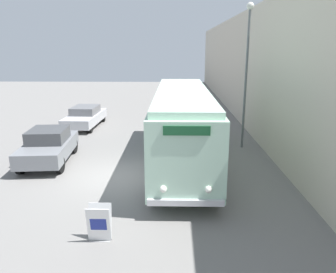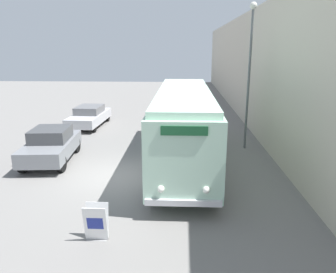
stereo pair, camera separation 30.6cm
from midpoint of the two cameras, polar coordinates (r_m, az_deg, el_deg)
The scene contains 7 objects.
ground_plane at distance 13.99m, azimuth -8.36°, elevation -6.90°, with size 80.00×80.00×0.00m, color slate.
building_wall_right at distance 23.24m, azimuth 14.63°, elevation 11.26°, with size 0.30×60.00×7.67m.
vintage_bus at distance 15.14m, azimuth 3.34°, elevation 2.54°, with size 2.50×11.28×3.39m.
sign_board at distance 9.59m, azimuth -11.49°, elevation -14.53°, with size 0.65×0.40×1.06m.
streetlamp at distance 17.47m, azimuth 14.60°, elevation 12.96°, with size 0.36×0.36×7.38m.
parked_car_near at distance 16.31m, azimuth -19.18°, elevation -1.38°, with size 2.28×4.35×1.59m.
parked_car_mid at distance 23.12m, azimuth -13.16°, elevation 3.50°, with size 2.05×4.76×1.38m.
Camera 2 is at (2.76, -12.71, 5.21)m, focal length 35.00 mm.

